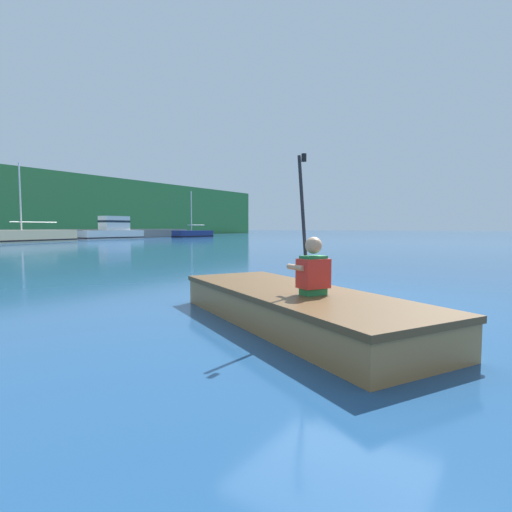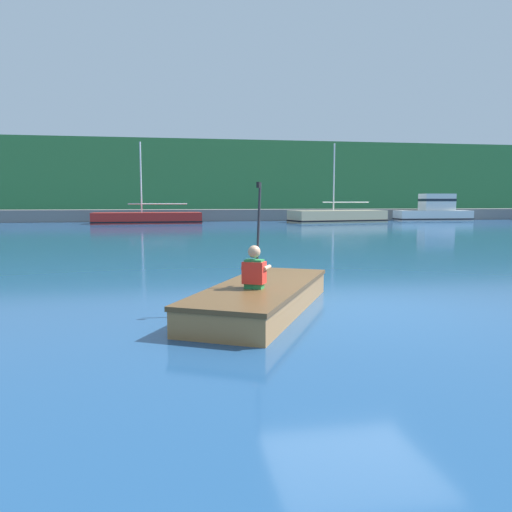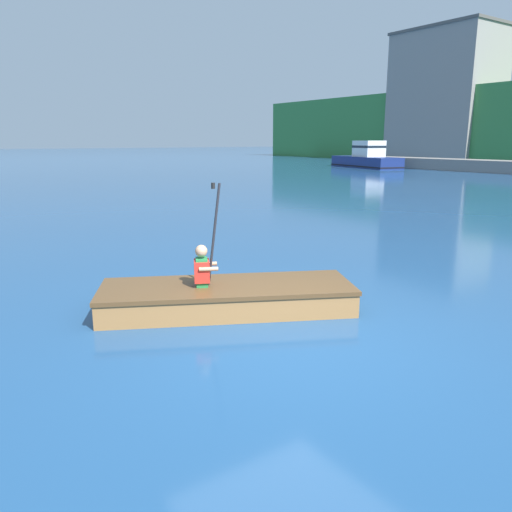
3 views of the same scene
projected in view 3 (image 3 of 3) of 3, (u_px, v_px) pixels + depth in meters
The scene contains 5 objects.
ground_plane at pixel (293, 340), 6.05m from camera, with size 300.00×300.00×0.00m, color navy.
waterfront_warehouse_left at pixel (445, 97), 56.19m from camera, with size 11.27×7.34×14.32m.
moored_boat_dock_west_inner at pixel (366, 159), 43.97m from camera, with size 8.08×4.06×2.34m.
rowboat_foreground at pixel (231, 295), 7.09m from camera, with size 2.68×3.70×0.38m.
person_paddler at pixel (203, 267), 6.94m from camera, with size 0.44×0.44×1.43m.
Camera 3 is at (4.38, -3.61, 2.37)m, focal length 35.00 mm.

